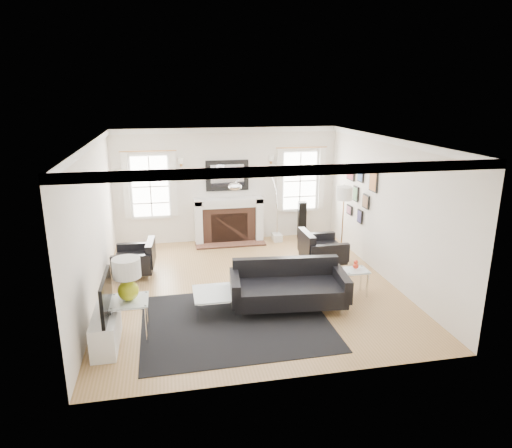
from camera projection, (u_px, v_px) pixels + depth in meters
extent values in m
plane|color=olive|center=(249.00, 286.00, 8.81)|extent=(6.00, 6.00, 0.00)
cube|color=silver|center=(227.00, 185.00, 11.25)|extent=(5.50, 0.04, 2.80)
cube|color=silver|center=(293.00, 279.00, 5.60)|extent=(5.50, 0.04, 2.80)
cube|color=silver|center=(93.00, 225.00, 7.91)|extent=(0.04, 6.00, 2.80)
cube|color=silver|center=(387.00, 209.00, 8.93)|extent=(0.04, 6.00, 2.80)
cube|color=white|center=(249.00, 140.00, 8.03)|extent=(5.50, 6.00, 0.02)
cube|color=white|center=(249.00, 143.00, 8.05)|extent=(5.50, 6.00, 0.12)
cube|color=white|center=(198.00, 222.00, 11.16)|extent=(0.18, 0.38, 1.10)
cube|color=white|center=(258.00, 219.00, 11.44)|extent=(0.18, 0.38, 1.10)
cube|color=white|center=(228.00, 201.00, 11.16)|extent=(1.70, 0.38, 0.12)
cube|color=white|center=(229.00, 205.00, 11.19)|extent=(1.50, 0.34, 0.10)
cube|color=brown|center=(229.00, 224.00, 11.34)|extent=(1.30, 0.30, 0.90)
cube|color=black|center=(229.00, 228.00, 11.27)|extent=(0.90, 0.10, 0.76)
cube|color=brown|center=(231.00, 244.00, 11.21)|extent=(1.70, 0.50, 0.04)
cube|color=black|center=(227.00, 175.00, 11.14)|extent=(1.05, 0.06, 0.75)
cube|color=white|center=(227.00, 176.00, 11.11)|extent=(0.82, 0.02, 0.55)
cube|color=white|center=(150.00, 186.00, 10.86)|extent=(1.00, 0.05, 1.60)
cube|color=white|center=(150.00, 187.00, 10.83)|extent=(0.84, 0.02, 1.44)
cube|color=white|center=(126.00, 186.00, 10.65)|extent=(0.14, 0.05, 1.55)
cube|color=white|center=(174.00, 184.00, 10.86)|extent=(0.14, 0.05, 1.55)
cube|color=white|center=(300.00, 181.00, 11.55)|extent=(1.00, 0.05, 1.60)
cube|color=white|center=(300.00, 181.00, 11.52)|extent=(0.84, 0.02, 1.44)
cube|color=white|center=(280.00, 180.00, 11.34)|extent=(0.14, 0.05, 1.55)
cube|color=white|center=(322.00, 179.00, 11.55)|extent=(0.14, 0.05, 1.55)
cube|color=black|center=(374.00, 181.00, 9.37)|extent=(0.03, 0.34, 0.44)
cube|color=#BA6B31|center=(373.00, 181.00, 9.37)|extent=(0.01, 0.29, 0.39)
cube|color=black|center=(361.00, 173.00, 9.97)|extent=(0.03, 0.28, 0.38)
cube|color=#355092|center=(360.00, 173.00, 9.96)|extent=(0.01, 0.23, 0.33)
cube|color=black|center=(351.00, 174.00, 10.51)|extent=(0.03, 0.40, 0.30)
cube|color=maroon|center=(350.00, 174.00, 10.51)|extent=(0.01, 0.35, 0.25)
cube|color=black|center=(366.00, 202.00, 9.79)|extent=(0.03, 0.30, 0.30)
cube|color=brown|center=(365.00, 202.00, 9.79)|extent=(0.01, 0.25, 0.25)
cube|color=black|center=(356.00, 194.00, 10.30)|extent=(0.03, 0.26, 0.34)
cube|color=#528853|center=(355.00, 194.00, 10.29)|extent=(0.01, 0.21, 0.29)
cube|color=black|center=(346.00, 191.00, 10.83)|extent=(0.03, 0.32, 0.24)
cube|color=tan|center=(346.00, 191.00, 10.82)|extent=(0.01, 0.27, 0.19)
cube|color=black|center=(360.00, 216.00, 10.14)|extent=(0.03, 0.24, 0.30)
cube|color=navy|center=(359.00, 217.00, 10.13)|extent=(0.01, 0.19, 0.25)
cube|color=black|center=(349.00, 210.00, 10.70)|extent=(0.03, 0.28, 0.22)
cube|color=#96576B|center=(349.00, 210.00, 10.70)|extent=(0.01, 0.23, 0.17)
cube|color=white|center=(106.00, 330.00, 6.68)|extent=(0.35, 1.00, 0.50)
cube|color=black|center=(106.00, 296.00, 6.54)|extent=(0.05, 1.00, 0.58)
cube|color=black|center=(236.00, 322.00, 7.43)|extent=(3.03, 2.54, 0.01)
cube|color=black|center=(289.00, 292.00, 7.85)|extent=(1.97, 1.07, 0.32)
cube|color=black|center=(285.00, 271.00, 8.17)|extent=(1.90, 0.33, 0.53)
cube|color=black|center=(235.00, 288.00, 7.73)|extent=(0.23, 0.90, 0.40)
cube|color=black|center=(341.00, 283.00, 7.90)|extent=(0.23, 0.90, 0.40)
cube|color=black|center=(134.00, 263.00, 9.27)|extent=(0.82, 0.82, 0.29)
cube|color=black|center=(151.00, 252.00, 9.26)|extent=(0.19, 0.78, 0.48)
cube|color=black|center=(136.00, 251.00, 9.61)|extent=(0.77, 0.17, 0.36)
cube|color=black|center=(131.00, 264.00, 8.88)|extent=(0.77, 0.17, 0.36)
cube|color=black|center=(323.00, 253.00, 9.80)|extent=(0.84, 0.84, 0.31)
cube|color=black|center=(307.00, 244.00, 9.66)|extent=(0.16, 0.83, 0.52)
cube|color=black|center=(330.00, 254.00, 9.38)|extent=(0.83, 0.14, 0.39)
cube|color=black|center=(317.00, 241.00, 10.15)|extent=(0.83, 0.14, 0.39)
cube|color=silver|center=(216.00, 293.00, 7.73)|extent=(0.78, 0.78, 0.02)
cylinder|color=silver|center=(198.00, 313.00, 7.38)|extent=(0.04, 0.04, 0.35)
cylinder|color=silver|center=(240.00, 309.00, 7.51)|extent=(0.04, 0.04, 0.35)
cylinder|color=silver|center=(195.00, 295.00, 8.04)|extent=(0.04, 0.04, 0.35)
cylinder|color=silver|center=(234.00, 291.00, 8.17)|extent=(0.04, 0.04, 0.35)
cube|color=silver|center=(129.00, 301.00, 6.82)|extent=(0.56, 0.56, 0.02)
cylinder|color=silver|center=(113.00, 328.00, 6.63)|extent=(0.04, 0.04, 0.62)
cylinder|color=silver|center=(147.00, 325.00, 6.72)|extent=(0.04, 0.04, 0.62)
cylinder|color=silver|center=(116.00, 313.00, 7.09)|extent=(0.04, 0.04, 0.62)
cylinder|color=silver|center=(148.00, 310.00, 7.18)|extent=(0.04, 0.04, 0.62)
cube|color=silver|center=(355.00, 270.00, 8.31)|extent=(0.45, 0.38, 0.02)
cylinder|color=silver|center=(348.00, 286.00, 8.20)|extent=(0.04, 0.04, 0.50)
cylinder|color=silver|center=(368.00, 285.00, 8.27)|extent=(0.04, 0.04, 0.50)
cylinder|color=silver|center=(342.00, 280.00, 8.48)|extent=(0.04, 0.04, 0.50)
cylinder|color=silver|center=(361.00, 278.00, 8.55)|extent=(0.04, 0.04, 0.50)
sphere|color=#B1BB17|center=(128.00, 291.00, 6.78)|extent=(0.31, 0.31, 0.31)
cylinder|color=#B1BB17|center=(128.00, 281.00, 6.73)|extent=(0.04, 0.04, 0.12)
cylinder|color=white|center=(126.00, 268.00, 6.68)|extent=(0.41, 0.41, 0.29)
sphere|color=red|center=(356.00, 266.00, 8.29)|extent=(0.11, 0.11, 0.11)
sphere|color=red|center=(356.00, 262.00, 8.26)|extent=(0.08, 0.08, 0.08)
cube|color=white|center=(277.00, 237.00, 11.51)|extent=(0.22, 0.35, 0.17)
ellipsoid|color=silver|center=(235.00, 186.00, 9.87)|extent=(0.29, 0.29, 0.18)
cylinder|color=#CA8646|center=(340.00, 262.00, 10.03)|extent=(0.22, 0.22, 0.03)
cylinder|color=#CA8646|center=(342.00, 230.00, 9.82)|extent=(0.03, 0.03, 1.51)
cylinder|color=white|center=(344.00, 193.00, 9.60)|extent=(0.34, 0.34, 0.28)
cube|color=black|center=(302.00, 221.00, 11.52)|extent=(0.21, 0.21, 0.97)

